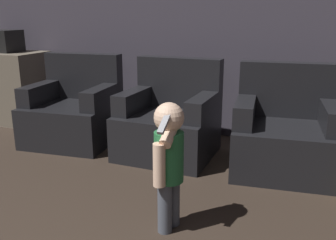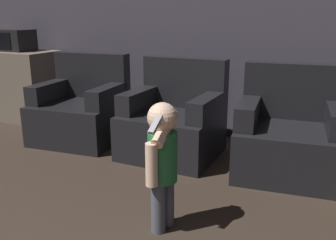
{
  "view_description": "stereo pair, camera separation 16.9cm",
  "coord_description": "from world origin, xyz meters",
  "px_view_note": "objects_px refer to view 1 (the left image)",
  "views": [
    {
      "loc": [
        1.09,
        0.45,
        1.35
      ],
      "look_at": [
        0.09,
        3.07,
        0.55
      ],
      "focal_mm": 40.0,
      "sensor_mm": 36.0,
      "label": 1
    },
    {
      "loc": [
        1.24,
        0.51,
        1.35
      ],
      "look_at": [
        0.09,
        3.07,
        0.55
      ],
      "focal_mm": 40.0,
      "sensor_mm": 36.0,
      "label": 2
    }
  ],
  "objects_px": {
    "armchair_left": "(74,112)",
    "person_toddler": "(168,157)",
    "armchair_right": "(285,134)",
    "armchair_middle": "(170,122)"
  },
  "relations": [
    {
      "from": "armchair_left",
      "to": "person_toddler",
      "type": "relative_size",
      "value": 1.11
    },
    {
      "from": "armchair_left",
      "to": "armchair_right",
      "type": "relative_size",
      "value": 0.99
    },
    {
      "from": "armchair_right",
      "to": "person_toddler",
      "type": "height_order",
      "value": "armchair_right"
    },
    {
      "from": "armchair_left",
      "to": "person_toddler",
      "type": "distance_m",
      "value": 2.03
    },
    {
      "from": "armchair_middle",
      "to": "person_toddler",
      "type": "xyz_separation_m",
      "value": [
        0.47,
        -1.27,
        0.17
      ]
    },
    {
      "from": "person_toddler",
      "to": "armchair_right",
      "type": "bearing_deg",
      "value": 163.51
    },
    {
      "from": "armchair_right",
      "to": "person_toddler",
      "type": "distance_m",
      "value": 1.42
    },
    {
      "from": "armchair_middle",
      "to": "armchair_right",
      "type": "distance_m",
      "value": 1.09
    },
    {
      "from": "armchair_right",
      "to": "person_toddler",
      "type": "bearing_deg",
      "value": -121.54
    },
    {
      "from": "armchair_middle",
      "to": "person_toddler",
      "type": "height_order",
      "value": "armchair_middle"
    }
  ]
}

